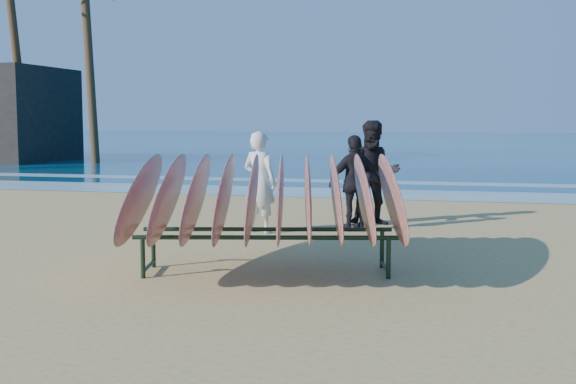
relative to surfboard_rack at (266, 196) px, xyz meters
name	(u,v)px	position (x,y,z in m)	size (l,w,h in m)	color
ground	(273,275)	(0.10, -0.10, -0.97)	(120.00, 120.00, 0.00)	tan
ocean	(438,142)	(0.10, 54.90, -0.97)	(160.00, 160.00, 0.00)	navy
foam_near	(373,194)	(0.10, 9.90, -0.96)	(160.00, 160.00, 0.00)	white
foam_far	(388,182)	(0.10, 13.40, -0.96)	(160.00, 160.00, 0.00)	white
surfboard_rack	(266,196)	(0.00, 0.00, 0.00)	(3.78, 3.64, 1.63)	black
person_white	(260,182)	(-0.98, 3.10, -0.12)	(0.62, 0.41, 1.71)	silver
person_dark_a	(375,173)	(0.79, 4.47, -0.02)	(0.92, 0.72, 1.89)	black
person_dark_b	(355,183)	(0.56, 3.69, -0.15)	(0.97, 0.40, 1.65)	black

